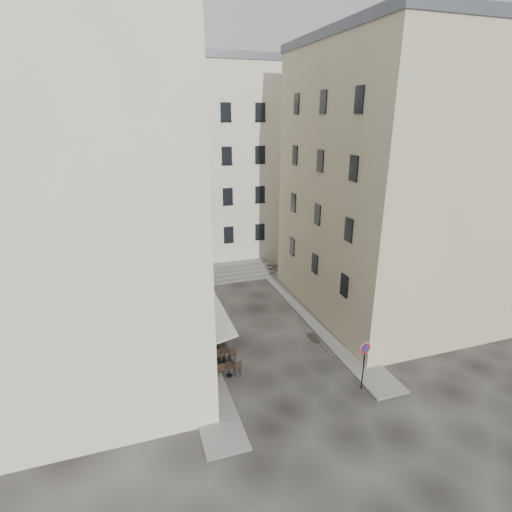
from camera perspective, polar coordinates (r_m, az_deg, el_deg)
name	(u,v)px	position (r m, az deg, el deg)	size (l,w,h in m)	color
ground	(272,351)	(25.32, 2.24, -13.42)	(90.00, 90.00, 0.00)	black
sidewalk_left	(188,331)	(27.69, -9.66, -10.46)	(2.00, 22.00, 0.12)	slate
sidewalk_right	(316,317)	(29.27, 8.52, -8.65)	(2.00, 18.00, 0.12)	slate
building_left	(65,185)	(23.31, -25.62, 9.11)	(12.20, 16.20, 20.60)	beige
building_right	(397,183)	(29.89, 19.49, 9.84)	(12.20, 14.20, 18.60)	tan
building_back	(194,164)	(39.67, -8.88, 12.82)	(18.20, 10.20, 18.60)	beige
cafe_storefront	(198,328)	(24.23, -8.32, -10.08)	(1.74, 7.30, 3.50)	#45090B
stone_steps	(223,273)	(35.89, -4.79, -2.43)	(9.00, 3.15, 0.80)	#5E5B59
bollard_near	(224,362)	(23.44, -4.58, -14.92)	(0.12, 0.12, 0.98)	black
bollard_mid	(211,332)	(26.34, -6.46, -10.79)	(0.12, 0.12, 0.98)	black
bollard_far	(201,309)	(29.37, -7.92, -7.48)	(0.12, 0.12, 0.98)	black
no_parking_sign	(365,357)	(21.98, 15.25, -13.71)	(0.63, 0.12, 2.78)	black
bistro_table_a	(229,369)	(23.03, -3.88, -15.77)	(1.32, 0.62, 0.93)	black
bistro_table_b	(224,355)	(24.17, -4.57, -13.86)	(1.36, 0.64, 0.95)	black
bistro_table_c	(213,337)	(25.92, -6.23, -11.37)	(1.42, 0.66, 1.00)	black
bistro_table_d	(207,324)	(27.36, -7.00, -9.68)	(1.35, 0.63, 0.95)	black
bistro_table_e	(212,320)	(27.96, -6.25, -9.09)	(1.20, 0.56, 0.84)	black
pedestrian	(215,336)	(25.24, -5.84, -11.28)	(0.65, 0.42, 1.77)	black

